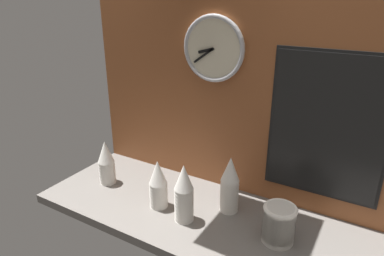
# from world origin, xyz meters

# --- Properties ---
(ground_plane) EXTENTS (1.60, 0.56, 0.04)m
(ground_plane) POSITION_xyz_m (0.00, 0.00, -0.02)
(ground_plane) COLOR slate
(wall_tiled_back) EXTENTS (1.60, 0.03, 1.05)m
(wall_tiled_back) POSITION_xyz_m (0.00, 0.27, 0.53)
(wall_tiled_back) COLOR brown
(wall_tiled_back) RESTS_ON ground_plane
(cup_stack_center_left) EXTENTS (0.08, 0.08, 0.22)m
(cup_stack_center_left) POSITION_xyz_m (-0.25, -0.06, 0.11)
(cup_stack_center_left) COLOR white
(cup_stack_center_left) RESTS_ON ground_plane
(cup_stack_center) EXTENTS (0.08, 0.08, 0.26)m
(cup_stack_center) POSITION_xyz_m (-0.10, -0.08, 0.13)
(cup_stack_center) COLOR white
(cup_stack_center) RESTS_ON ground_plane
(cup_stack_center_right) EXTENTS (0.08, 0.08, 0.26)m
(cup_stack_center_right) POSITION_xyz_m (0.03, 0.07, 0.13)
(cup_stack_center_right) COLOR white
(cup_stack_center_right) RESTS_ON ground_plane
(cup_stack_far_left) EXTENTS (0.08, 0.08, 0.22)m
(cup_stack_far_left) POSITION_xyz_m (-0.59, -0.02, 0.11)
(cup_stack_far_left) COLOR white
(cup_stack_far_left) RESTS_ON ground_plane
(bowl_stack_right) EXTENTS (0.13, 0.13, 0.15)m
(bowl_stack_right) POSITION_xyz_m (0.28, -0.01, 0.08)
(bowl_stack_right) COLOR beige
(bowl_stack_right) RESTS_ON ground_plane
(wall_clock) EXTENTS (0.29, 0.03, 0.29)m
(wall_clock) POSITION_xyz_m (-0.14, 0.23, 0.67)
(wall_clock) COLOR beige
(menu_board) EXTENTS (0.46, 0.01, 0.60)m
(menu_board) POSITION_xyz_m (0.36, 0.24, 0.40)
(menu_board) COLOR black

